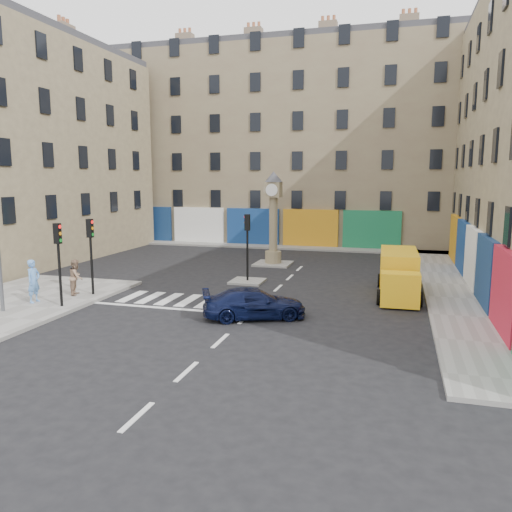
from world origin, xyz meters
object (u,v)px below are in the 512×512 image
at_px(traffic_light_island, 247,236).
at_px(navy_sedan, 254,304).
at_px(clock_pillar, 273,212).
at_px(pedestrian_blue, 34,281).
at_px(traffic_light_left_far, 91,244).
at_px(yellow_van, 399,274).
at_px(pedestrian_tan, 76,277).
at_px(traffic_light_left_near, 58,251).

relative_size(traffic_light_island, navy_sedan, 0.86).
distance_m(clock_pillar, navy_sedan, 13.34).
height_order(clock_pillar, pedestrian_blue, clock_pillar).
xyz_separation_m(traffic_light_left_far, navy_sedan, (8.65, -1.41, -2.00)).
distance_m(traffic_light_left_far, yellow_van, 15.22).
height_order(clock_pillar, navy_sedan, clock_pillar).
bearing_deg(pedestrian_blue, pedestrian_tan, -25.66).
distance_m(traffic_light_left_far, clock_pillar, 13.05).
bearing_deg(pedestrian_blue, clock_pillar, -29.29).
xyz_separation_m(traffic_light_island, yellow_van, (8.13, -0.81, -1.52)).
relative_size(traffic_light_left_far, yellow_van, 0.62).
relative_size(traffic_light_left_far, navy_sedan, 0.86).
relative_size(clock_pillar, pedestrian_blue, 3.08).
height_order(traffic_light_island, yellow_van, traffic_light_island).
relative_size(traffic_light_left_near, pedestrian_blue, 1.87).
bearing_deg(clock_pillar, pedestrian_tan, -120.88).
xyz_separation_m(clock_pillar, pedestrian_blue, (-7.92, -13.55, -2.41)).
distance_m(traffic_light_left_far, navy_sedan, 8.99).
height_order(traffic_light_left_near, pedestrian_tan, traffic_light_left_near).
height_order(clock_pillar, yellow_van, clock_pillar).
bearing_deg(traffic_light_left_near, pedestrian_blue, 171.27).
bearing_deg(pedestrian_tan, traffic_light_island, -70.60).
distance_m(traffic_light_left_near, navy_sedan, 8.93).
distance_m(traffic_light_left_near, traffic_light_left_far, 2.40).
relative_size(traffic_light_island, pedestrian_blue, 1.87).
distance_m(traffic_light_left_near, pedestrian_tan, 2.73).
bearing_deg(yellow_van, pedestrian_tan, -163.68).
bearing_deg(pedestrian_tan, clock_pillar, -50.67).
bearing_deg(clock_pillar, yellow_van, -39.96).
xyz_separation_m(traffic_light_island, navy_sedan, (2.35, -6.81, -1.97)).
bearing_deg(navy_sedan, clock_pillar, -13.65).
bearing_deg(traffic_light_left_far, navy_sedan, -9.26).
bearing_deg(traffic_light_island, pedestrian_tan, -140.80).
bearing_deg(pedestrian_blue, yellow_van, -66.20).
height_order(traffic_light_left_near, pedestrian_blue, traffic_light_left_near).
bearing_deg(clock_pillar, traffic_light_left_far, -118.94).
xyz_separation_m(traffic_light_left_near, pedestrian_blue, (-1.62, 0.25, -1.48)).
relative_size(yellow_van, pedestrian_blue, 3.00).
bearing_deg(pedestrian_blue, navy_sedan, -84.84).
height_order(traffic_light_island, clock_pillar, clock_pillar).
height_order(yellow_van, pedestrian_blue, yellow_van).
bearing_deg(pedestrian_blue, traffic_light_left_far, -36.02).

